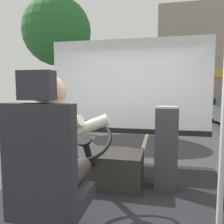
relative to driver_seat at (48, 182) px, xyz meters
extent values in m
cube|color=#3A3A3A|center=(0.25, 9.33, -1.22)|extent=(18.00, 44.00, 0.05)
cube|color=silver|center=(0.25, 9.33, -1.19)|extent=(0.12, 39.60, 0.00)
cube|color=black|center=(0.25, 0.53, -0.56)|extent=(2.60, 3.20, 0.06)
cube|color=#28282D|center=(0.00, 0.09, -0.17)|extent=(0.48, 0.48, 0.12)
cube|color=#28282D|center=(0.00, -0.10, 0.22)|extent=(0.48, 0.10, 0.66)
cube|color=#28282D|center=(0.00, -0.10, 0.66)|extent=(0.22, 0.10, 0.18)
cylinder|color=#332D28|center=(0.09, 0.22, -0.03)|extent=(0.16, 0.46, 0.16)
cylinder|color=#332D28|center=(-0.09, 0.22, -0.03)|extent=(0.16, 0.46, 0.16)
cylinder|color=silver|center=(0.00, 0.06, 0.20)|extent=(0.30, 0.30, 0.62)
cube|color=black|center=(0.00, 0.22, 0.27)|extent=(0.06, 0.01, 0.39)
sphere|color=tan|center=(0.00, 0.06, 0.61)|extent=(0.23, 0.23, 0.23)
cylinder|color=silver|center=(0.09, 0.31, 0.30)|extent=(0.54, 0.20, 0.27)
cylinder|color=silver|center=(-0.09, 0.31, 0.30)|extent=(0.54, 0.20, 0.27)
cube|color=#282623|center=(0.00, 1.27, -0.33)|extent=(1.10, 0.56, 0.40)
cylinder|color=black|center=(0.00, 0.87, -0.04)|extent=(0.07, 0.29, 0.38)
torus|color=black|center=(0.00, 0.76, 0.13)|extent=(0.57, 0.49, 0.35)
cylinder|color=black|center=(0.00, 0.76, 0.13)|extent=(0.16, 0.15, 0.12)
cube|color=#333338|center=(0.82, 1.28, -0.06)|extent=(0.26, 0.24, 0.95)
cube|color=#9E9993|center=(0.82, 1.28, 0.43)|extent=(0.23, 0.21, 0.02)
cube|color=white|center=(0.25, 2.15, 0.72)|extent=(2.50, 0.01, 1.40)
cube|color=black|center=(0.25, 2.15, -0.02)|extent=(2.50, 0.08, 0.08)
cylinder|color=#4C3828|center=(-3.70, 7.88, 0.50)|extent=(0.25, 0.25, 3.39)
sphere|color=#28642D|center=(-3.70, 7.88, 3.15)|extent=(2.93, 2.93, 2.93)
cube|color=gray|center=(5.30, 18.60, 2.93)|extent=(9.66, 4.45, 8.26)
cylinder|color=black|center=(3.58, 11.94, -0.92)|extent=(0.14, 0.54, 0.54)
cylinder|color=black|center=(3.58, 9.45, -0.92)|extent=(0.14, 0.54, 0.54)
cube|color=navy|center=(4.59, 15.88, -0.69)|extent=(1.85, 3.97, 0.56)
cube|color=#282D33|center=(4.59, 15.64, -0.19)|extent=(1.52, 2.18, 0.43)
cylinder|color=black|center=(5.47, 17.11, -0.97)|extent=(0.14, 0.46, 0.46)
cylinder|color=black|center=(3.71, 17.11, -0.97)|extent=(0.14, 0.46, 0.46)
cylinder|color=black|center=(3.71, 14.65, -0.97)|extent=(0.14, 0.46, 0.46)
cube|color=silver|center=(4.37, 20.84, -0.61)|extent=(1.73, 4.02, 0.64)
cube|color=#282D33|center=(4.37, 20.60, -0.05)|extent=(1.42, 2.21, 0.49)
cylinder|color=black|center=(5.19, 22.09, -0.93)|extent=(0.14, 0.52, 0.52)
cylinder|color=black|center=(3.55, 22.09, -0.93)|extent=(0.14, 0.52, 0.52)
cylinder|color=black|center=(5.19, 19.60, -0.93)|extent=(0.14, 0.52, 0.52)
cylinder|color=black|center=(3.55, 19.60, -0.93)|extent=(0.14, 0.52, 0.52)
camera|label=1|loc=(0.74, -1.34, 0.63)|focal=35.69mm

